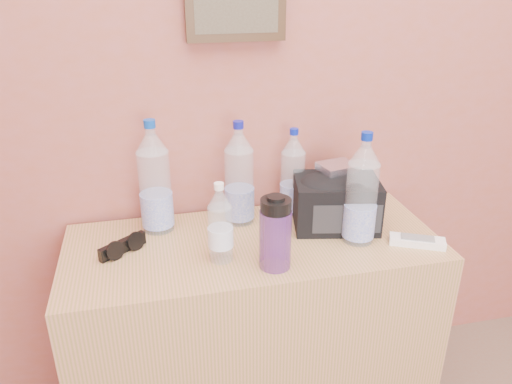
# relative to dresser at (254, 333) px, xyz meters

# --- Properties ---
(dresser) EXTENTS (1.14, 0.48, 0.71)m
(dresser) POSITION_rel_dresser_xyz_m (0.00, 0.00, 0.00)
(dresser) COLOR tan
(dresser) RESTS_ON ground
(pet_large_a) EXTENTS (0.10, 0.10, 0.36)m
(pet_large_a) POSITION_rel_dresser_xyz_m (-0.28, 0.15, 0.52)
(pet_large_a) COLOR silver
(pet_large_a) RESTS_ON dresser
(pet_large_b) EXTENTS (0.09, 0.09, 0.34)m
(pet_large_b) POSITION_rel_dresser_xyz_m (-0.01, 0.14, 0.51)
(pet_large_b) COLOR white
(pet_large_b) RESTS_ON dresser
(pet_large_c) EXTENTS (0.08, 0.08, 0.30)m
(pet_large_c) POSITION_rel_dresser_xyz_m (0.17, 0.17, 0.49)
(pet_large_c) COLOR silver
(pet_large_c) RESTS_ON dresser
(pet_large_d) EXTENTS (0.09, 0.09, 0.35)m
(pet_large_d) POSITION_rel_dresser_xyz_m (0.31, -0.06, 0.51)
(pet_large_d) COLOR silver
(pet_large_d) RESTS_ON dresser
(pet_small) EXTENTS (0.07, 0.07, 0.24)m
(pet_small) POSITION_rel_dresser_xyz_m (-0.11, -0.08, 0.46)
(pet_small) COLOR silver
(pet_small) RESTS_ON dresser
(nalgene_bottle) EXTENTS (0.09, 0.09, 0.22)m
(nalgene_bottle) POSITION_rel_dresser_xyz_m (0.03, -0.15, 0.46)
(nalgene_bottle) COLOR #4D1D80
(nalgene_bottle) RESTS_ON dresser
(sunglasses) EXTENTS (0.16, 0.14, 0.04)m
(sunglasses) POSITION_rel_dresser_xyz_m (-0.39, 0.02, 0.38)
(sunglasses) COLOR black
(sunglasses) RESTS_ON dresser
(ac_remote) EXTENTS (0.17, 0.12, 0.02)m
(ac_remote) POSITION_rel_dresser_xyz_m (0.48, -0.13, 0.37)
(ac_remote) COLOR silver
(ac_remote) RESTS_ON dresser
(toiletry_bag) EXTENTS (0.30, 0.24, 0.18)m
(toiletry_bag) POSITION_rel_dresser_xyz_m (0.28, 0.05, 0.45)
(toiletry_bag) COLOR black
(toiletry_bag) RESTS_ON dresser
(foil_packet) EXTENTS (0.13, 0.11, 0.02)m
(foil_packet) POSITION_rel_dresser_xyz_m (0.29, 0.07, 0.55)
(foil_packet) COLOR silver
(foil_packet) RESTS_ON toiletry_bag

